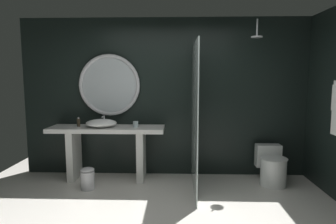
# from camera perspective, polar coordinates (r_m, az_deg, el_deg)

# --- Properties ---
(back_wall_panel) EXTENTS (4.80, 0.10, 2.60)m
(back_wall_panel) POSITION_cam_1_polar(r_m,az_deg,el_deg) (4.84, -0.26, 2.84)
(back_wall_panel) COLOR black
(back_wall_panel) RESTS_ON ground_plane
(vanity_counter) EXTENTS (1.82, 0.51, 0.86)m
(vanity_counter) POSITION_cam_1_polar(r_m,az_deg,el_deg) (4.76, -11.89, -6.00)
(vanity_counter) COLOR silver
(vanity_counter) RESTS_ON ground_plane
(vessel_sink) EXTENTS (0.49, 0.40, 0.16)m
(vessel_sink) POSITION_cam_1_polar(r_m,az_deg,el_deg) (4.69, -13.03, -2.15)
(vessel_sink) COLOR white
(vessel_sink) RESTS_ON vanity_counter
(tumbler_cup) EXTENTS (0.08, 0.08, 0.09)m
(tumbler_cup) POSITION_cam_1_polar(r_m,az_deg,el_deg) (4.59, -6.40, -2.42)
(tumbler_cup) COLOR silver
(tumbler_cup) RESTS_ON vanity_counter
(soap_dispenser) EXTENTS (0.05, 0.05, 0.15)m
(soap_dispenser) POSITION_cam_1_polar(r_m,az_deg,el_deg) (4.84, -17.23, -1.97)
(soap_dispenser) COLOR #3D3323
(soap_dispenser) RESTS_ON vanity_counter
(round_wall_mirror) EXTENTS (1.01, 0.06, 1.01)m
(round_wall_mirror) POSITION_cam_1_polar(r_m,az_deg,el_deg) (4.87, -11.51, 5.22)
(round_wall_mirror) COLOR silver
(shower_glass_panel) EXTENTS (0.02, 1.31, 2.13)m
(shower_glass_panel) POSITION_cam_1_polar(r_m,az_deg,el_deg) (4.17, 5.29, -1.15)
(shower_glass_panel) COLOR silver
(shower_glass_panel) RESTS_ON ground_plane
(rain_shower_head) EXTENTS (0.17, 0.17, 0.27)m
(rain_shower_head) POSITION_cam_1_polar(r_m,az_deg,el_deg) (4.64, 17.13, 14.32)
(rain_shower_head) COLOR silver
(toilet) EXTENTS (0.40, 0.59, 0.57)m
(toilet) POSITION_cam_1_polar(r_m,az_deg,el_deg) (4.81, 19.79, -10.13)
(toilet) COLOR white
(toilet) RESTS_ON ground_plane
(waste_bin) EXTENTS (0.20, 0.20, 0.33)m
(waste_bin) POSITION_cam_1_polar(r_m,az_deg,el_deg) (4.52, -15.58, -12.49)
(waste_bin) COLOR silver
(waste_bin) RESTS_ON ground_plane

